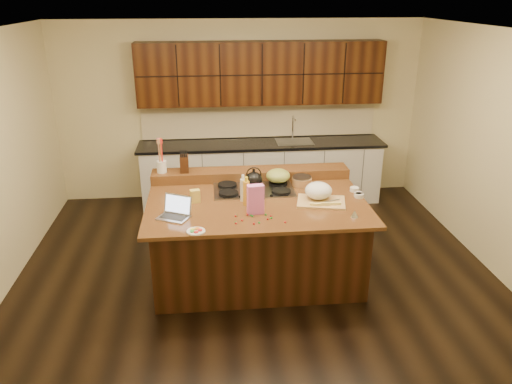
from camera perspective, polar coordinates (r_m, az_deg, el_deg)
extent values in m
cube|color=black|center=(5.91, 0.05, -9.25)|extent=(5.50, 5.00, 0.01)
cube|color=silver|center=(5.07, 0.06, 17.95)|extent=(5.50, 5.00, 0.01)
cube|color=beige|center=(7.75, -1.85, 9.20)|extent=(5.50, 0.01, 2.70)
cube|color=beige|center=(3.09, 4.85, -11.67)|extent=(5.50, 0.01, 2.70)
cube|color=beige|center=(6.24, 26.18, 3.76)|extent=(0.01, 5.00, 2.70)
cube|color=black|center=(5.70, 0.05, -5.42)|extent=(2.22, 1.42, 0.88)
cube|color=black|center=(5.50, 0.05, -1.16)|extent=(2.40, 1.60, 0.04)
cube|color=black|center=(6.12, -0.61, 2.09)|extent=(2.40, 0.30, 0.12)
cube|color=gray|center=(5.77, -0.25, 0.23)|extent=(0.92, 0.52, 0.02)
cylinder|color=black|center=(5.86, -3.29, 0.80)|extent=(0.22, 0.22, 0.03)
cylinder|color=black|center=(5.91, 2.52, 1.01)|extent=(0.22, 0.22, 0.03)
cylinder|color=black|center=(5.62, -3.17, -0.16)|extent=(0.22, 0.22, 0.03)
cylinder|color=black|center=(5.67, 2.89, 0.07)|extent=(0.22, 0.22, 0.03)
cylinder|color=black|center=(5.76, -0.25, 0.44)|extent=(0.22, 0.22, 0.03)
cube|color=silver|center=(7.70, 0.64, 2.16)|extent=(3.60, 0.62, 0.90)
cube|color=black|center=(7.56, 0.65, 5.51)|extent=(3.70, 0.66, 0.04)
cube|color=gray|center=(7.62, 4.41, 5.71)|extent=(0.55, 0.42, 0.01)
cylinder|color=gray|center=(7.74, 4.22, 7.40)|extent=(0.02, 0.02, 0.36)
cube|color=black|center=(7.48, 0.56, 13.43)|extent=(3.60, 0.34, 0.90)
cube|color=beige|center=(7.78, 0.41, 8.13)|extent=(3.60, 0.03, 0.50)
ellipsoid|color=black|center=(5.72, -0.25, 1.44)|extent=(0.26, 0.26, 0.18)
ellipsoid|color=olive|center=(5.88, 2.54, 1.87)|extent=(0.34, 0.34, 0.16)
cube|color=#B7B7BC|center=(5.13, -9.42, -2.91)|extent=(0.37, 0.33, 0.01)
cube|color=black|center=(5.13, -9.43, -2.82)|extent=(0.29, 0.23, 0.00)
cube|color=#B7B7BC|center=(5.17, -8.91, -1.37)|extent=(0.30, 0.19, 0.20)
cube|color=silver|center=(5.17, -8.95, -1.40)|extent=(0.27, 0.17, 0.17)
cylinder|color=gold|center=(5.33, -1.12, -0.14)|extent=(0.08, 0.08, 0.27)
cylinder|color=silver|center=(5.44, -1.49, 0.23)|extent=(0.07, 0.07, 0.25)
cube|color=tan|center=(5.47, 7.45, -1.12)|extent=(0.58, 0.48, 0.02)
ellipsoid|color=white|center=(5.49, 7.15, 0.17)|extent=(0.30, 0.30, 0.18)
cube|color=#EDD872|center=(5.33, 6.78, -1.41)|extent=(0.11, 0.03, 0.03)
cube|color=#EDD872|center=(5.36, 7.94, -1.36)|extent=(0.11, 0.03, 0.03)
cube|color=#EDD872|center=(5.38, 9.10, -1.31)|extent=(0.11, 0.03, 0.03)
cylinder|color=gray|center=(5.47, 8.64, -0.98)|extent=(0.20, 0.08, 0.01)
cylinder|color=white|center=(5.68, 11.70, -0.40)|extent=(0.10, 0.10, 0.04)
cylinder|color=white|center=(5.85, 11.16, 0.31)|extent=(0.13, 0.13, 0.04)
cylinder|color=white|center=(5.71, 11.62, -0.29)|extent=(0.13, 0.13, 0.04)
cylinder|color=#996B3F|center=(5.94, 5.25, 1.20)|extent=(0.29, 0.29, 0.09)
cone|color=silver|center=(5.18, 11.20, -2.45)|extent=(0.08, 0.08, 0.07)
cube|color=#E96DC4|center=(5.12, -0.06, -0.85)|extent=(0.18, 0.11, 0.31)
cylinder|color=white|center=(4.82, -6.88, -4.47)|extent=(0.24, 0.24, 0.01)
cube|color=#E2C94F|center=(5.46, -6.97, -0.47)|extent=(0.12, 0.09, 0.14)
cylinder|color=white|center=(6.08, -10.72, 2.86)|extent=(0.12, 0.12, 0.14)
cube|color=black|center=(6.05, -8.20, 3.23)|extent=(0.10, 0.16, 0.20)
ellipsoid|color=red|center=(5.09, 1.73, -2.76)|extent=(0.02, 0.02, 0.02)
ellipsoid|color=#198C26|center=(5.11, -2.29, -2.72)|extent=(0.02, 0.02, 0.02)
ellipsoid|color=red|center=(5.13, -0.98, -2.58)|extent=(0.02, 0.02, 0.02)
ellipsoid|color=#198C26|center=(4.95, 0.36, -3.53)|extent=(0.02, 0.02, 0.02)
ellipsoid|color=red|center=(4.94, -2.30, -3.59)|extent=(0.02, 0.02, 0.02)
ellipsoid|color=#198C26|center=(5.09, -0.41, -2.78)|extent=(0.02, 0.02, 0.02)
ellipsoid|color=red|center=(4.97, 3.36, -3.47)|extent=(0.02, 0.02, 0.02)
ellipsoid|color=#198C26|center=(5.11, -0.57, -2.69)|extent=(0.02, 0.02, 0.02)
ellipsoid|color=red|center=(4.93, -0.24, -3.63)|extent=(0.02, 0.02, 0.02)
ellipsoid|color=#198C26|center=(4.96, -2.35, -3.47)|extent=(0.02, 0.02, 0.02)
ellipsoid|color=red|center=(5.03, 1.34, -3.10)|extent=(0.02, 0.02, 0.02)
ellipsoid|color=#198C26|center=(5.13, 1.12, -2.60)|extent=(0.02, 0.02, 0.02)
ellipsoid|color=red|center=(5.00, -1.61, -3.24)|extent=(0.02, 0.02, 0.02)
ellipsoid|color=#198C26|center=(5.06, 1.77, -2.97)|extent=(0.02, 0.02, 0.02)
ellipsoid|color=red|center=(5.10, -2.34, -2.76)|extent=(0.02, 0.02, 0.02)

